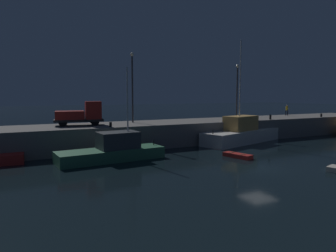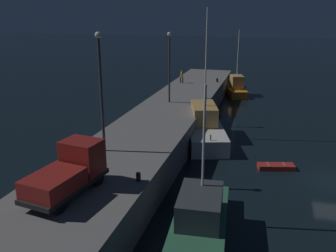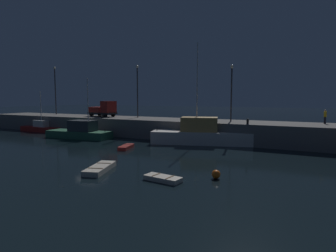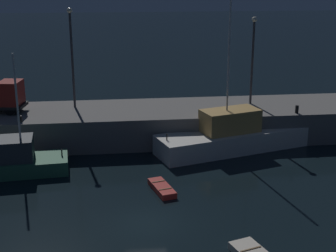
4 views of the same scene
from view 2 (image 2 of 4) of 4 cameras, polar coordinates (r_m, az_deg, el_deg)
name	(u,v)px [view 2 (image 2 of 4)]	position (r m, az deg, el deg)	size (l,w,h in m)	color
ground_plane	(335,182)	(30.14, 24.85, -8.09)	(320.00, 320.00, 0.00)	black
pier_quay	(144,146)	(30.74, -3.87, -3.19)	(69.34, 7.02, 2.67)	slate
fishing_trawler_red	(199,224)	(20.91, 4.89, -15.21)	(9.97, 3.80, 8.57)	#2D6647
fishing_boat_blue	(235,88)	(57.01, 10.54, 5.98)	(8.98, 4.79, 9.68)	orange
fishing_boat_white	(203,125)	(36.99, 5.60, 0.15)	(12.98, 6.80, 12.61)	silver
rowboat_white_mid	(276,167)	(30.81, 16.69, -6.17)	(1.69, 3.05, 0.44)	#B22823
lamp_post_east	(101,84)	(25.16, -10.56, 6.48)	(0.44, 0.44, 8.33)	#38383D
lamp_post_central	(169,62)	(39.20, 0.21, 10.09)	(0.44, 0.44, 7.52)	#38383D
utility_truck	(69,172)	(20.60, -15.36, -6.97)	(5.42, 2.86, 2.63)	black
dockworker	(182,76)	(50.80, 2.17, 7.90)	(0.40, 0.44, 1.72)	black
bollard_west	(138,177)	(21.61, -4.70, -7.99)	(0.28, 0.28, 0.52)	black
bollard_central	(217,80)	(52.14, 7.77, 7.19)	(0.28, 0.28, 0.50)	black
bollard_east	(205,95)	(41.97, 5.94, 4.82)	(0.28, 0.28, 0.65)	black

